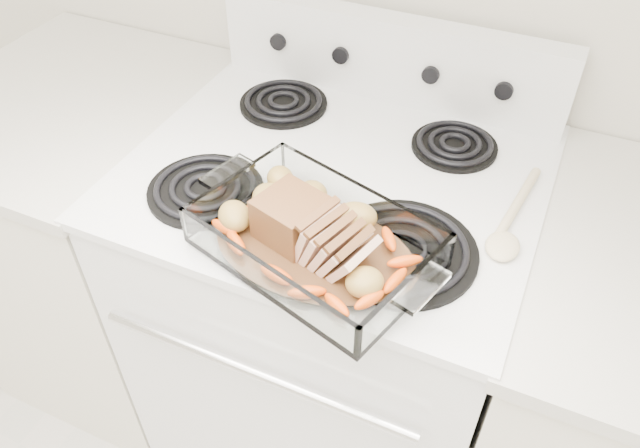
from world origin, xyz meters
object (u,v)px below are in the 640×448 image
at_px(counter_left, 110,242).
at_px(counter_right, 621,424).
at_px(baking_dish, 315,245).
at_px(pork_roast, 304,229).
at_px(electric_range, 332,317).

xyz_separation_m(counter_left, counter_right, (1.33, 0.00, 0.00)).
bearing_deg(baking_dish, pork_roast, -163.43).
height_order(counter_right, baking_dish, baking_dish).
xyz_separation_m(counter_left, pork_roast, (0.71, -0.23, 0.52)).
height_order(electric_range, baking_dish, electric_range).
bearing_deg(counter_right, counter_left, 180.00).
relative_size(electric_range, pork_roast, 5.54).
distance_m(electric_range, counter_right, 0.67).
bearing_deg(pork_roast, baking_dish, -4.89).
height_order(counter_left, counter_right, same).
distance_m(electric_range, counter_left, 0.67).
distance_m(counter_left, counter_right, 1.33).
bearing_deg(electric_range, counter_right, -0.10).
bearing_deg(pork_roast, electric_range, 95.68).
distance_m(counter_left, baking_dish, 0.91).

